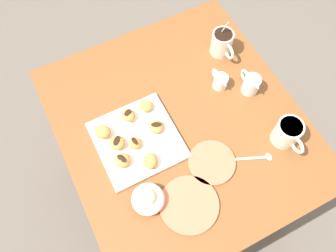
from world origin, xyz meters
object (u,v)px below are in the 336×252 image
object	(u,v)px
ice_cream_bowl	(148,199)
saucer_coral_right	(212,163)
cream_pitcher_white	(251,84)
beignet_4	(150,161)
saucer_coral_left	(189,205)
beignet_7	(122,160)
pastry_plate_square	(137,140)
beignet_6	(128,115)
beignet_2	(117,143)
dining_table	(180,139)
beignet_3	(103,132)
chocolate_sauce_pitcher	(220,81)
coffee_mug_cream_right	(288,133)
coffee_mug_cream_left	(222,43)
beignet_1	(135,143)
beignet_5	(156,127)
beignet_0	(146,106)

from	to	relation	value
ice_cream_bowl	saucer_coral_right	distance (m)	0.24
cream_pitcher_white	beignet_4	distance (m)	0.46
saucer_coral_left	beignet_7	size ratio (longest dim) A/B	3.53
pastry_plate_square	beignet_6	distance (m)	0.09
beignet_2	beignet_6	distance (m)	0.11
dining_table	beignet_3	world-z (taller)	beignet_3
dining_table	chocolate_sauce_pitcher	size ratio (longest dim) A/B	9.86
coffee_mug_cream_right	beignet_7	bearing A→B (deg)	-107.62
coffee_mug_cream_left	beignet_4	bearing A→B (deg)	-56.41
pastry_plate_square	beignet_1	world-z (taller)	beignet_1
chocolate_sauce_pitcher	beignet_7	distance (m)	0.45
beignet_2	saucer_coral_left	bearing A→B (deg)	22.65
pastry_plate_square	saucer_coral_right	world-z (taller)	pastry_plate_square
dining_table	beignet_3	size ratio (longest dim) A/B	16.81
ice_cream_bowl	beignet_1	world-z (taller)	ice_cream_bowl
cream_pitcher_white	coffee_mug_cream_left	bearing A→B (deg)	-178.90
pastry_plate_square	beignet_7	bearing A→B (deg)	-54.56
saucer_coral_right	beignet_3	size ratio (longest dim) A/B	2.91
saucer_coral_left	beignet_2	world-z (taller)	beignet_2
chocolate_sauce_pitcher	beignet_2	world-z (taller)	chocolate_sauce_pitcher
saucer_coral_right	beignet_5	world-z (taller)	beignet_5
dining_table	beignet_7	world-z (taller)	beignet_7
beignet_6	ice_cream_bowl	bearing A→B (deg)	-12.55
pastry_plate_square	beignet_5	distance (m)	0.08
dining_table	saucer_coral_left	size ratio (longest dim) A/B	4.82
chocolate_sauce_pitcher	saucer_coral_left	bearing A→B (deg)	-42.69
dining_table	beignet_5	world-z (taller)	beignet_5
cream_pitcher_white	chocolate_sauce_pitcher	size ratio (longest dim) A/B	1.14
pastry_plate_square	beignet_6	xyz separation A→B (m)	(-0.09, 0.01, 0.03)
saucer_coral_right	beignet_1	distance (m)	0.26
beignet_3	beignet_7	xyz separation A→B (m)	(0.12, 0.02, -0.00)
cream_pitcher_white	ice_cream_bowl	world-z (taller)	ice_cream_bowl
beignet_0	beignet_5	world-z (taller)	same
beignet_0	beignet_6	bearing A→B (deg)	-83.88
saucer_coral_left	beignet_2	xyz separation A→B (m)	(-0.28, -0.12, 0.03)
dining_table	ice_cream_bowl	world-z (taller)	ice_cream_bowl
beignet_0	beignet_2	xyz separation A→B (m)	(0.08, -0.14, 0.00)
cream_pitcher_white	saucer_coral_right	world-z (taller)	cream_pitcher_white
ice_cream_bowl	beignet_2	distance (m)	0.21
chocolate_sauce_pitcher	beignet_6	xyz separation A→B (m)	(-0.02, -0.35, 0.00)
chocolate_sauce_pitcher	beignet_5	xyz separation A→B (m)	(0.06, -0.29, 0.00)
dining_table	pastry_plate_square	xyz separation A→B (m)	(-0.01, -0.16, 0.14)
ice_cream_bowl	beignet_0	world-z (taller)	ice_cream_bowl
coffee_mug_cream_left	beignet_4	distance (m)	0.53
saucer_coral_left	beignet_1	xyz separation A→B (m)	(-0.26, -0.07, 0.03)
coffee_mug_cream_right	beignet_0	xyz separation A→B (m)	(-0.31, -0.37, -0.02)
dining_table	coffee_mug_cream_left	distance (m)	0.40
beignet_1	beignet_7	size ratio (longest dim) A/B	0.81
beignet_3	beignet_4	size ratio (longest dim) A/B	0.97
coffee_mug_cream_left	saucer_coral_left	distance (m)	0.62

